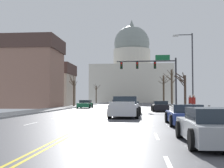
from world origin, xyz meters
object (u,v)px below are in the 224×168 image
(sedan_near_00, at_px, (160,106))
(pedestrian_01, at_px, (194,103))
(signal_gantry, at_px, (155,70))
(pedestrian_00, at_px, (190,102))
(sedan_near_03, at_px, (185,115))
(bicycle_parked, at_px, (209,112))
(sedan_near_01, at_px, (131,108))
(sedan_near_04, at_px, (212,127))
(sedan_oncoming_00, at_px, (85,104))
(sedan_oncoming_01, at_px, (117,103))
(street_lamp_right, at_px, (190,65))
(pickup_truck_near_02, at_px, (125,108))

(sedan_near_00, bearing_deg, pedestrian_01, -70.36)
(signal_gantry, xyz_separation_m, pedestrian_00, (3.44, -6.93, -4.19))
(sedan_near_03, xyz_separation_m, bicycle_parked, (2.54, 5.70, -0.06))
(sedan_near_00, relative_size, sedan_near_03, 0.97)
(sedan_near_01, relative_size, sedan_near_04, 0.99)
(sedan_near_03, xyz_separation_m, sedan_oncoming_00, (-10.80, 27.99, 0.03))
(sedan_near_01, height_order, sedan_oncoming_01, sedan_oncoming_01)
(pedestrian_01, bearing_deg, signal_gantry, 103.79)
(street_lamp_right, distance_m, pedestrian_01, 4.77)
(pedestrian_00, bearing_deg, pickup_truck_near_02, -125.27)
(sedan_oncoming_00, height_order, pedestrian_00, pedestrian_00)
(sedan_near_01, xyz_separation_m, bicycle_parked, (5.94, -6.56, -0.08))
(pickup_truck_near_02, bearing_deg, sedan_oncoming_00, 108.36)
(sedan_near_00, xyz_separation_m, sedan_oncoming_00, (-10.63, 10.02, 0.02))
(signal_gantry, xyz_separation_m, pickup_truck_near_02, (-3.14, -16.22, -4.52))
(sedan_near_03, xyz_separation_m, sedan_near_04, (-0.19, -7.18, 0.01))
(sedan_near_03, height_order, bicycle_parked, sedan_near_03)
(street_lamp_right, height_order, pickup_truck_near_02, street_lamp_right)
(pedestrian_00, bearing_deg, street_lamp_right, -98.35)
(pedestrian_01, bearing_deg, bicycle_parked, -88.12)
(street_lamp_right, relative_size, sedan_near_03, 1.71)
(pedestrian_01, bearing_deg, street_lamp_right, 86.07)
(sedan_near_00, bearing_deg, sedan_oncoming_01, 106.41)
(sedan_near_00, relative_size, bicycle_parked, 2.55)
(sedan_near_04, bearing_deg, bicycle_parked, 78.01)
(signal_gantry, distance_m, sedan_oncoming_01, 20.03)
(bicycle_parked, bearing_deg, sedan_oncoming_00, 120.90)
(signal_gantry, height_order, sedan_near_00, signal_gantry)
(pedestrian_00, bearing_deg, sedan_near_04, -97.59)
(sedan_oncoming_00, bearing_deg, signal_gantry, -26.86)
(street_lamp_right, xyz_separation_m, sedan_near_01, (-5.97, -1.53, -4.26))
(sedan_near_01, relative_size, pedestrian_00, 2.66)
(pickup_truck_near_02, distance_m, sedan_oncoming_00, 22.56)
(sedan_oncoming_01, xyz_separation_m, bicycle_parked, (9.54, -35.49, -0.10))
(sedan_near_03, distance_m, pedestrian_01, 11.12)
(pickup_truck_near_02, bearing_deg, bicycle_parked, -8.05)
(sedan_near_01, distance_m, pedestrian_01, 5.96)
(sedan_oncoming_01, xyz_separation_m, pedestrian_01, (9.37, -30.33, 0.47))
(sedan_near_01, relative_size, pedestrian_01, 2.68)
(sedan_near_01, bearing_deg, sedan_near_03, -74.50)
(sedan_near_01, bearing_deg, pedestrian_01, -13.64)
(street_lamp_right, distance_m, sedan_near_00, 6.57)
(pickup_truck_near_02, bearing_deg, sedan_near_03, -60.68)
(pickup_truck_near_02, bearing_deg, sedan_near_00, 72.80)
(signal_gantry, distance_m, sedan_near_01, 11.88)
(signal_gantry, xyz_separation_m, pedestrian_01, (2.93, -11.94, -4.20))
(street_lamp_right, relative_size, pedestrian_01, 4.83)
(pickup_truck_near_02, bearing_deg, sedan_oncoming_01, 95.46)
(sedan_near_00, distance_m, sedan_oncoming_01, 24.20)
(sedan_near_00, relative_size, sedan_oncoming_01, 0.95)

